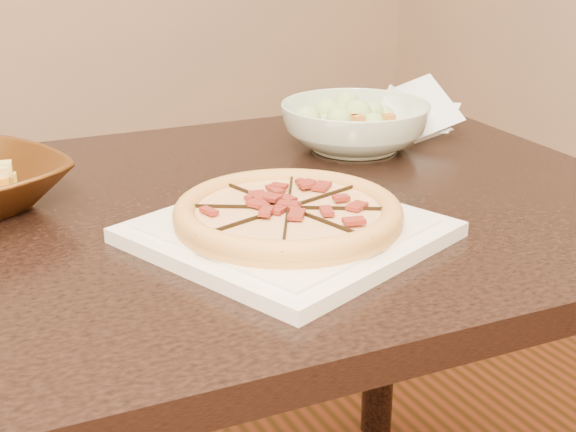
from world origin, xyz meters
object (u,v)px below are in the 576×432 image
plate (288,231)px  salad_bowl (355,126)px  dining_table (183,287)px  pizza (288,213)px

plate → salad_bowl: (0.28, 0.29, 0.03)m
dining_table → salad_bowl: salad_bowl is taller
dining_table → plate: 0.21m
dining_table → salad_bowl: bearing=21.2°
dining_table → pizza: pizza is taller
pizza → dining_table: bearing=118.2°
pizza → salad_bowl: salad_bowl is taller
plate → pizza: size_ratio=1.45×
dining_table → pizza: 0.23m
dining_table → pizza: (0.08, -0.15, 0.15)m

